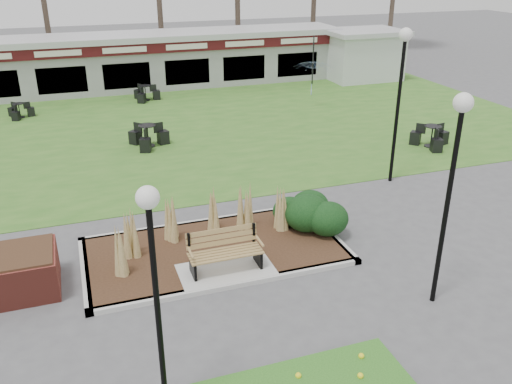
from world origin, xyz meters
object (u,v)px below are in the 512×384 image
object	(u,v)px
brick_planter	(22,271)
bistro_set_a	(20,113)
lamp_post_near_left	(153,257)
lamp_post_near_right	(455,156)
food_pavilion	(123,62)
service_hut	(363,54)
bistro_set_c	(148,139)
lamp_post_mid_right	(402,73)
bistro_set_d	(431,140)
patio_umbrella	(312,78)
bistro_set_b	(146,95)
park_bench	(225,250)

from	to	relation	value
brick_planter	bistro_set_a	bearing A→B (deg)	92.98
lamp_post_near_left	lamp_post_near_right	xyz separation A→B (m)	(5.99, 1.20, 0.38)
food_pavilion	service_hut	xyz separation A→B (m)	(13.50, -1.96, -0.03)
lamp_post_near_right	bistro_set_c	size ratio (longest dim) A/B	2.90
lamp_post_mid_right	bistro_set_d	xyz separation A→B (m)	(3.30, 2.43, -3.25)
bistro_set_c	service_hut	bearing A→B (deg)	30.61
service_hut	lamp_post_mid_right	bearing A→B (deg)	-115.72
bistro_set_d	patio_umbrella	bearing A→B (deg)	106.25
bistro_set_a	lamp_post_near_right	bearing A→B (deg)	-63.26
brick_planter	lamp_post_near_right	xyz separation A→B (m)	(8.31, -3.30, 2.83)
lamp_post_mid_right	bistro_set_c	size ratio (longest dim) A/B	3.11
bistro_set_a	food_pavilion	bearing A→B (deg)	39.37
lamp_post_near_left	patio_umbrella	size ratio (longest dim) A/B	1.78
brick_planter	lamp_post_mid_right	world-z (taller)	lamp_post_mid_right
patio_umbrella	bistro_set_b	bearing A→B (deg)	151.35
food_pavilion	bistro_set_a	distance (m)	6.80
brick_planter	lamp_post_near_left	size ratio (longest dim) A/B	0.37
bistro_set_d	patio_umbrella	size ratio (longest dim) A/B	0.67
lamp_post_near_right	bistro_set_a	size ratio (longest dim) A/B	3.78
park_bench	bistro_set_c	size ratio (longest dim) A/B	1.09
bistro_set_b	bistro_set_d	xyz separation A→B (m)	(9.29, -10.75, 0.02)
bistro_set_b	bistro_set_c	distance (m)	7.23
lamp_post_mid_right	bistro_set_a	world-z (taller)	lamp_post_mid_right
bistro_set_d	service_hut	bearing A→B (deg)	73.27
brick_planter	bistro_set_c	bearing A→B (deg)	65.12
lamp_post_near_right	patio_umbrella	bearing A→B (deg)	75.05
bistro_set_a	lamp_post_near_left	bearing A→B (deg)	-80.87
food_pavilion	lamp_post_near_right	bearing A→B (deg)	-80.03
lamp_post_mid_right	park_bench	bearing A→B (deg)	-151.84
food_pavilion	lamp_post_near_left	bearing A→B (deg)	-95.06
service_hut	lamp_post_near_left	bearing A→B (deg)	-125.93
park_bench	service_hut	xyz separation A→B (m)	(13.50, 17.75, 0.86)
service_hut	bistro_set_c	size ratio (longest dim) A/B	2.81
lamp_post_mid_right	bistro_set_d	bearing A→B (deg)	36.35
lamp_post_mid_right	bistro_set_c	xyz separation A→B (m)	(-6.97, 6.02, -3.24)
park_bench	bistro_set_d	distance (m)	11.64
lamp_post_near_left	bistro_set_c	size ratio (longest dim) A/B	2.57
bistro_set_b	bistro_set_c	bearing A→B (deg)	-97.79
bistro_set_d	patio_umbrella	distance (m)	7.13
food_pavilion	service_hut	bearing A→B (deg)	-8.27
lamp_post_near_right	lamp_post_mid_right	xyz separation A→B (m)	(2.75, 6.11, 0.23)
park_bench	bistro_set_d	xyz separation A→B (m)	(9.97, 6.00, -0.29)
lamp_post_near_left	lamp_post_mid_right	size ratio (longest dim) A/B	0.83
lamp_post_near_right	bistro_set_a	world-z (taller)	lamp_post_near_right
park_bench	service_hut	bearing A→B (deg)	52.75
food_pavilion	brick_planter	bearing A→B (deg)	-103.06
service_hut	bistro_set_d	bearing A→B (deg)	-106.73
food_pavilion	lamp_post_near_right	size ratio (longest dim) A/B	5.42
service_hut	food_pavilion	bearing A→B (deg)	171.73
lamp_post_mid_right	bistro_set_a	xyz separation A→B (m)	(-11.83, 11.91, -3.31)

